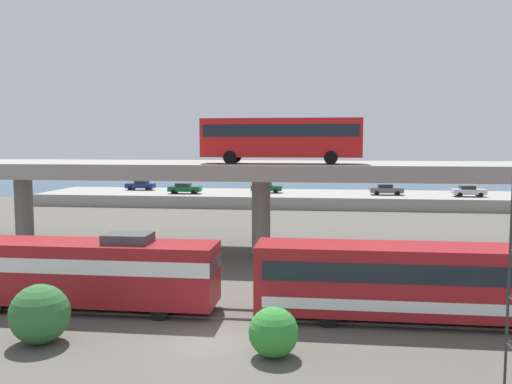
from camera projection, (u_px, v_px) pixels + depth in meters
ground_plane at (211, 343)px, 24.31m from camera, size 260.00×260.00×0.00m
rail_strip_near at (224, 318)px, 27.51m from camera, size 110.00×0.12×0.12m
rail_strip_far at (229, 309)px, 29.01m from camera, size 110.00×0.12×0.12m
train_locomotive at (73, 269)px, 29.08m from camera, size 15.16×3.04×4.18m
train_coach_lead at (469, 281)px, 26.59m from camera, size 20.96×3.04×3.86m
highway_overpass at (261, 172)px, 43.47m from camera, size 96.00×10.85×7.35m
transit_bus_on_overpass at (281, 136)px, 40.87m from camera, size 12.00×2.68×3.40m
pier_parking_lot at (288, 199)px, 78.59m from camera, size 71.41×13.37×1.63m
parked_car_0 at (266, 187)px, 78.75m from camera, size 4.44×1.84×1.50m
parked_car_1 at (141, 185)px, 83.25m from camera, size 4.40×1.87×1.50m
parked_car_2 at (184, 188)px, 77.43m from camera, size 4.65×1.91×1.50m
parked_car_3 at (469, 191)px, 73.09m from camera, size 4.30×1.95×1.50m
parked_car_4 at (386, 189)px, 75.52m from camera, size 4.49×2.00×1.50m
harbor_water at (296, 190)px, 101.40m from camera, size 140.00×36.00×0.01m
shrub_left at (40, 314)px, 24.16m from camera, size 2.66×2.66×2.66m
shrub_right at (273, 332)px, 22.64m from camera, size 2.11×2.11×2.11m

